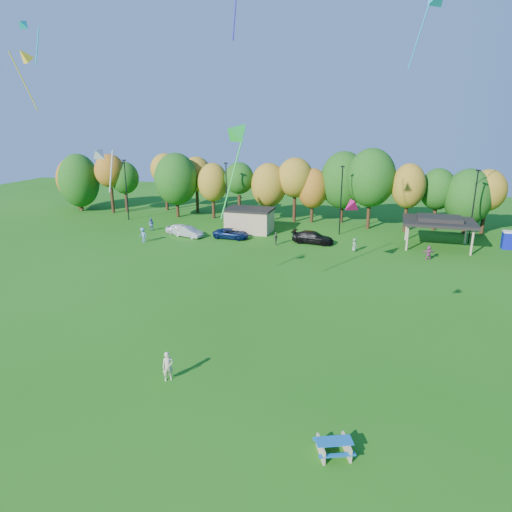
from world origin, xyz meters
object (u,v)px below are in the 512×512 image
(kite_flyer, at_px, (168,366))
(car_a, at_px, (181,229))
(car_c, at_px, (231,234))
(car_d, at_px, (313,237))
(picnic_table, at_px, (334,446))
(car_b, at_px, (188,232))

(kite_flyer, distance_m, car_a, 36.12)
(car_c, relative_size, car_d, 0.90)
(car_a, bearing_deg, picnic_table, -145.36)
(kite_flyer, bearing_deg, car_b, 75.35)
(car_b, relative_size, car_c, 0.90)
(car_a, bearing_deg, car_c, -92.34)
(picnic_table, bearing_deg, car_d, 78.65)
(kite_flyer, relative_size, car_d, 0.35)
(car_b, bearing_deg, picnic_table, -130.98)
(picnic_table, xyz_separation_m, kite_flyer, (-10.24, 3.52, 0.48))
(picnic_table, bearing_deg, car_a, 102.11)
(kite_flyer, xyz_separation_m, car_c, (-7.53, 32.60, -0.26))
(picnic_table, relative_size, car_a, 0.53)
(car_a, height_order, car_b, car_b)
(picnic_table, distance_m, car_b, 42.32)
(kite_flyer, height_order, car_a, kite_flyer)
(picnic_table, height_order, car_c, car_c)
(car_b, height_order, car_c, car_b)
(kite_flyer, relative_size, car_c, 0.39)
(car_c, bearing_deg, car_b, 100.49)
(car_b, bearing_deg, car_c, -65.80)
(car_d, bearing_deg, kite_flyer, -179.99)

